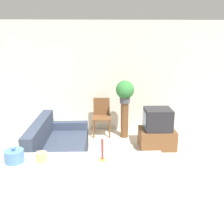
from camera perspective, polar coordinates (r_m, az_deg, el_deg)
The scene contains 12 objects.
ground_plane at distance 3.63m, azimuth -10.19°, elevation -22.67°, with size 14.00×14.00×0.00m, color beige.
wall_back at distance 6.30m, azimuth -6.54°, elevation 7.87°, with size 9.00×0.06×2.70m.
couch at distance 4.80m, azimuth -12.27°, elevation -8.45°, with size 0.93×1.63×0.84m.
tv_stand at distance 5.51m, azimuth 10.20°, elevation -5.90°, with size 0.76×0.58×0.41m.
television at distance 5.36m, azimuth 10.36°, elevation -1.61°, with size 0.57×0.52×0.45m.
wooden_chair at distance 6.08m, azimuth -2.39°, elevation -0.59°, with size 0.44×0.44×0.89m.
plant_stand at distance 5.91m, azimuth 2.88°, elevation -1.88°, with size 0.18×0.18×0.84m.
potted_plant at distance 5.73m, azimuth 2.98°, elevation 4.90°, with size 0.42×0.42×0.52m.
foreground_counter at distance 3.04m, azimuth -11.67°, elevation -19.48°, with size 2.32×0.44×1.01m.
decorative_bowl at distance 2.86m, azimuth -21.43°, elevation -9.35°, with size 0.20×0.20×0.18m.
candle_jar at distance 2.79m, azimuth -15.80°, elevation -9.88°, with size 0.12×0.12×0.10m.
candlestick at distance 2.69m, azimuth -2.20°, elevation -9.49°, with size 0.07×0.07×0.25m.
Camera 1 is at (0.50, -2.78, 2.27)m, focal length 40.00 mm.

